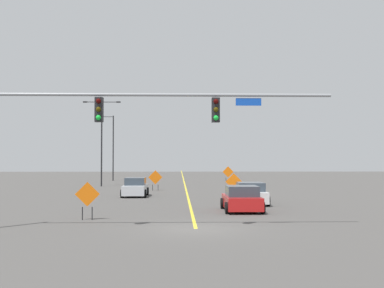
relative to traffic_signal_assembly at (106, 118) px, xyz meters
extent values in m
plane|color=#4C4947|center=(3.83, 0.01, -4.73)|extent=(184.38, 184.38, 0.00)
cube|color=yellow|center=(3.83, 51.23, -4.73)|extent=(0.16, 102.43, 0.01)
cylinder|color=gray|center=(2.19, 0.01, 0.98)|extent=(14.92, 0.14, 0.14)
cube|color=black|center=(-0.29, 0.01, 0.34)|extent=(0.34, 0.32, 1.05)
sphere|color=#3A0503|center=(-0.29, -0.16, 0.69)|extent=(0.22, 0.22, 0.22)
sphere|color=#3C3106|center=(-0.29, -0.16, 0.34)|extent=(0.22, 0.22, 0.22)
sphere|color=green|center=(-0.29, -0.16, -0.01)|extent=(0.22, 0.22, 0.22)
cube|color=black|center=(4.68, 0.01, 0.34)|extent=(0.34, 0.32, 1.05)
sphere|color=#3A0503|center=(4.68, -0.16, 0.69)|extent=(0.22, 0.22, 0.22)
sphere|color=#3C3106|center=(4.68, -0.16, 0.34)|extent=(0.22, 0.22, 0.22)
sphere|color=green|center=(4.68, -0.16, -0.01)|extent=(0.22, 0.22, 0.22)
cube|color=#1447B7|center=(6.09, 0.01, 0.69)|extent=(1.10, 0.03, 0.32)
cylinder|color=black|center=(-5.82, 45.77, -0.29)|extent=(0.16, 0.16, 8.88)
cylinder|color=black|center=(-6.86, 45.77, 4.00)|extent=(2.07, 0.08, 0.08)
cube|color=#262628|center=(-7.89, 45.77, 4.00)|extent=(0.44, 0.24, 0.14)
cylinder|color=black|center=(-5.28, 32.32, -0.06)|extent=(0.16, 0.16, 9.33)
cylinder|color=black|center=(-6.18, 32.32, 4.45)|extent=(1.81, 0.08, 0.08)
cube|color=#262628|center=(-7.09, 32.32, 4.45)|extent=(0.44, 0.24, 0.14)
cylinder|color=black|center=(-4.37, 32.32, 4.45)|extent=(1.81, 0.08, 0.08)
cube|color=#262628|center=(-3.46, 32.32, 4.45)|extent=(0.44, 0.24, 0.14)
cube|color=orange|center=(9.34, 40.25, -3.39)|extent=(1.39, 0.09, 1.39)
cylinder|color=black|center=(9.07, 40.24, -4.42)|extent=(0.05, 0.05, 0.62)
cylinder|color=black|center=(9.61, 40.26, -4.42)|extent=(0.05, 0.05, 0.62)
cube|color=orange|center=(-1.36, 3.19, -3.48)|extent=(1.20, 0.18, 1.20)
cylinder|color=black|center=(-1.59, 3.16, -4.41)|extent=(0.05, 0.05, 0.63)
cylinder|color=black|center=(-1.13, 3.22, -4.41)|extent=(0.05, 0.05, 0.63)
cube|color=orange|center=(7.21, 15.43, -3.46)|extent=(1.26, 0.11, 1.26)
cylinder|color=black|center=(6.97, 15.44, -4.42)|extent=(0.05, 0.05, 0.62)
cylinder|color=black|center=(7.46, 15.41, -4.42)|extent=(0.05, 0.05, 0.62)
cube|color=orange|center=(0.93, 24.90, -3.48)|extent=(1.32, 0.22, 1.32)
cylinder|color=black|center=(0.67, 24.87, -4.45)|extent=(0.05, 0.05, 0.57)
cylinder|color=black|center=(1.18, 24.94, -4.45)|extent=(0.05, 0.05, 0.57)
cube|color=red|center=(6.69, 6.95, -4.21)|extent=(1.92, 3.96, 0.71)
cube|color=#333D47|center=(6.69, 6.75, -3.57)|extent=(1.72, 2.04, 0.58)
cylinder|color=black|center=(7.64, 8.33, -4.41)|extent=(0.22, 0.64, 0.64)
cylinder|color=black|center=(5.73, 8.33, -4.41)|extent=(0.22, 0.64, 0.64)
cylinder|color=black|center=(7.64, 5.56, -4.41)|extent=(0.22, 0.64, 0.64)
cylinder|color=black|center=(5.73, 5.56, -4.41)|extent=(0.22, 0.64, 0.64)
cube|color=white|center=(7.81, 11.34, -4.21)|extent=(1.99, 4.44, 0.71)
cube|color=#333D47|center=(7.81, 11.12, -3.58)|extent=(1.75, 2.25, 0.56)
cylinder|color=black|center=(8.79, 12.85, -4.41)|extent=(0.24, 0.65, 0.64)
cylinder|color=black|center=(6.91, 12.90, -4.41)|extent=(0.24, 0.65, 0.64)
cylinder|color=black|center=(8.72, 9.78, -4.41)|extent=(0.24, 0.65, 0.64)
cylinder|color=black|center=(6.84, 9.82, -4.41)|extent=(0.24, 0.65, 0.64)
cube|color=#B7BABF|center=(-0.34, 17.94, -4.20)|extent=(1.76, 3.86, 0.74)
cube|color=#333D47|center=(-0.34, 18.13, -3.54)|extent=(1.58, 1.81, 0.58)
cylinder|color=black|center=(-1.22, 16.60, -4.41)|extent=(0.22, 0.64, 0.64)
cylinder|color=black|center=(0.51, 16.59, -4.41)|extent=(0.22, 0.64, 0.64)
cylinder|color=black|center=(-1.20, 19.29, -4.41)|extent=(0.22, 0.64, 0.64)
cylinder|color=black|center=(0.53, 19.28, -4.41)|extent=(0.22, 0.64, 0.64)
camera|label=1|loc=(3.08, -20.66, -1.76)|focal=45.41mm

